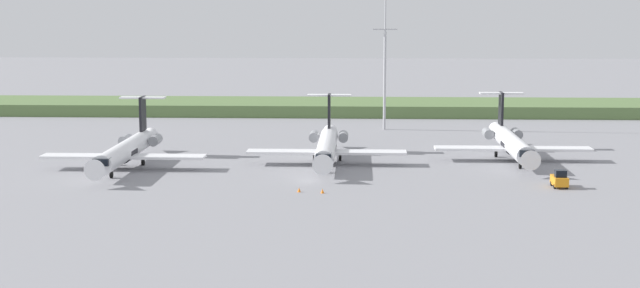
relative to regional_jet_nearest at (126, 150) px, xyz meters
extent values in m
plane|color=gray|center=(27.11, 20.71, -2.54)|extent=(500.00, 500.00, 0.00)
cube|color=#597542|center=(27.11, 67.41, -1.31)|extent=(320.00, 20.00, 2.46)
cylinder|color=white|center=(0.00, -0.59, -0.09)|extent=(2.70, 24.00, 2.70)
cone|color=white|center=(0.00, -14.09, -0.09)|extent=(2.70, 3.00, 2.70)
cone|color=white|center=(0.00, 13.41, -0.09)|extent=(2.30, 4.00, 2.29)
cube|color=black|center=(0.00, -12.19, 0.39)|extent=(2.02, 1.80, 0.90)
cylinder|color=black|center=(0.00, -0.59, -0.24)|extent=(2.76, 3.60, 2.76)
cube|color=white|center=(-5.91, -1.59, -0.69)|extent=(11.00, 3.20, 0.36)
cube|color=white|center=(5.91, -1.59, -0.69)|extent=(11.00, 3.20, 0.36)
cube|color=black|center=(0.00, 10.41, 3.86)|extent=(0.36, 3.20, 5.20)
cube|color=white|center=(0.00, 10.71, 6.26)|extent=(6.80, 1.80, 0.24)
cylinder|color=gray|center=(-2.25, 8.61, 0.11)|extent=(1.50, 3.40, 1.50)
cylinder|color=gray|center=(2.25, 8.61, 0.11)|extent=(1.50, 3.40, 1.50)
cylinder|color=gray|center=(0.00, -8.03, -1.54)|extent=(0.20, 0.20, 0.65)
cylinder|color=black|center=(0.00, -8.03, -2.09)|extent=(0.30, 0.90, 0.90)
cylinder|color=black|center=(-1.90, 1.81, -2.09)|extent=(0.35, 0.90, 0.90)
cylinder|color=black|center=(1.90, 1.81, -2.09)|extent=(0.35, 0.90, 0.90)
cylinder|color=white|center=(28.04, 4.38, -0.09)|extent=(2.70, 24.00, 2.70)
cone|color=white|center=(28.04, -9.12, -0.09)|extent=(2.70, 3.00, 2.70)
cone|color=white|center=(28.04, 18.38, -0.09)|extent=(2.29, 4.00, 2.29)
cube|color=black|center=(28.04, -7.22, 0.39)|extent=(2.03, 1.80, 0.90)
cylinder|color=black|center=(28.04, 4.38, -0.24)|extent=(2.76, 3.60, 2.76)
cube|color=white|center=(22.13, 3.38, -0.69)|extent=(11.00, 3.20, 0.36)
cube|color=white|center=(33.94, 3.38, -0.69)|extent=(11.00, 3.20, 0.36)
cube|color=black|center=(28.04, 15.38, 3.86)|extent=(0.36, 3.20, 5.20)
cube|color=white|center=(28.04, 15.68, 6.26)|extent=(6.80, 1.80, 0.24)
cylinder|color=gray|center=(25.79, 13.58, 0.11)|extent=(1.50, 3.40, 1.50)
cylinder|color=gray|center=(30.29, 13.58, 0.11)|extent=(1.50, 3.40, 1.50)
cylinder|color=gray|center=(28.04, -3.06, -1.54)|extent=(0.20, 0.20, 0.65)
cylinder|color=black|center=(28.04, -3.06, -2.09)|extent=(0.30, 0.90, 0.90)
cylinder|color=black|center=(26.14, 6.78, -2.09)|extent=(0.35, 0.90, 0.90)
cylinder|color=black|center=(29.94, 6.78, -2.09)|extent=(0.35, 0.90, 0.90)
cylinder|color=white|center=(55.20, 8.75, -0.09)|extent=(2.70, 24.00, 2.70)
cone|color=white|center=(55.20, -4.75, -0.09)|extent=(2.70, 3.00, 2.70)
cone|color=white|center=(55.20, 22.75, -0.09)|extent=(2.30, 4.00, 2.29)
cube|color=black|center=(55.20, -2.85, 0.39)|extent=(2.02, 1.80, 0.90)
cylinder|color=black|center=(55.20, 8.75, -0.24)|extent=(2.76, 3.60, 2.76)
cube|color=white|center=(49.29, 7.75, -0.69)|extent=(11.00, 3.20, 0.36)
cube|color=white|center=(61.10, 7.75, -0.69)|extent=(11.00, 3.20, 0.36)
cube|color=black|center=(55.20, 19.75, 3.86)|extent=(0.36, 3.20, 5.20)
cube|color=white|center=(55.20, 20.05, 6.26)|extent=(6.80, 1.80, 0.24)
cylinder|color=gray|center=(52.95, 17.95, 0.11)|extent=(1.50, 3.40, 1.50)
cylinder|color=gray|center=(57.45, 17.95, 0.11)|extent=(1.50, 3.40, 1.50)
cylinder|color=gray|center=(55.20, 1.31, -1.54)|extent=(0.20, 0.20, 0.65)
cylinder|color=black|center=(55.20, 1.31, -2.09)|extent=(0.30, 0.90, 0.90)
cylinder|color=black|center=(53.30, 11.15, -2.09)|extent=(0.35, 0.90, 0.90)
cylinder|color=black|center=(57.10, 11.15, -2.09)|extent=(0.35, 0.90, 0.90)
cylinder|color=#B2B2B7|center=(37.35, 41.36, 6.41)|extent=(0.50, 0.50, 17.90)
cylinder|color=#B2B2B7|center=(37.35, 41.36, 20.18)|extent=(0.28, 0.28, 9.64)
cube|color=#B2B2B7|center=(37.35, 41.36, 15.76)|extent=(4.40, 0.20, 0.20)
cube|color=orange|center=(57.79, -11.74, -1.69)|extent=(1.70, 3.20, 1.10)
cube|color=black|center=(57.79, -12.30, -0.69)|extent=(1.36, 1.10, 0.90)
cylinder|color=black|center=(57.04, -12.70, -2.24)|extent=(0.22, 0.60, 0.60)
cylinder|color=black|center=(58.54, -12.70, -2.24)|extent=(0.22, 0.60, 0.60)
cylinder|color=black|center=(57.04, -10.78, -2.24)|extent=(0.22, 0.60, 0.60)
cylinder|color=black|center=(58.54, -10.78, -2.24)|extent=(0.22, 0.60, 0.60)
cone|color=orange|center=(25.37, -16.06, -2.26)|extent=(0.44, 0.44, 0.55)
cone|color=orange|center=(28.25, -16.61, -2.26)|extent=(0.44, 0.44, 0.55)
camera|label=1|loc=(32.48, -125.27, 20.04)|focal=51.29mm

